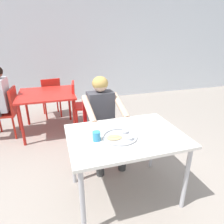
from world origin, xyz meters
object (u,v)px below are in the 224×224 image
Objects in this scene: thali_tray at (120,137)px; chair_red_far at (51,95)px; chair_foreground at (99,123)px; chair_red_left at (8,109)px; drinking_cup at (96,136)px; diner_foreground at (103,114)px; table_foreground at (125,141)px; chair_red_right at (81,102)px; table_background_red at (47,97)px.

chair_red_far reaches higher than thali_tray.
chair_foreground is 0.96× the size of chair_red_left.
drinking_cup is at bearing -60.05° from chair_red_left.
drinking_cup is 0.11× the size of chair_foreground.
chair_red_left is (-1.35, 1.18, -0.21)m from diner_foreground.
diner_foreground is 1.80m from chair_red_left.
table_foreground is 0.12m from thali_tray.
drinking_cup is at bearing -93.59° from chair_red_right.
table_background_red is (-0.71, 1.15, -0.05)m from diner_foreground.
chair_red_far is (-0.62, 2.56, -0.27)m from thali_tray.
chair_red_far reaches higher than drinking_cup.
table_background_red is (-0.68, 1.88, -0.11)m from thali_tray.
diner_foreground reaches higher than chair_red_left.
chair_foreground is at bearing -35.73° from chair_red_left.
table_background_red is at bearing 109.96° from thali_tray.
diner_foreground is 1.94m from chair_red_far.
chair_foreground is 1.17m from table_background_red.
table_background_red is at bearing -3.20° from chair_red_left.
chair_red_right is (0.11, 1.83, -0.28)m from drinking_cup.
chair_red_right is at bearing -54.72° from chair_red_far.
diner_foreground is 1.38× the size of chair_red_far.
thali_tray is 0.39× the size of chair_red_far.
chair_foreground is 1.64m from chair_red_left.
chair_red_right is at bearing 97.97° from chair_foreground.
chair_foreground reaches higher than table_foreground.
table_background_red is 1.11× the size of chair_red_left.
thali_tray is 0.41× the size of chair_foreground.
drinking_cup is 0.77m from diner_foreground.
table_foreground is 0.96× the size of diner_foreground.
chair_red_left reaches higher than table_foreground.
table_foreground is 1.33× the size of chair_red_far.
diner_foreground reaches higher than table_foreground.
chair_foreground is 0.89m from chair_red_right.
chair_red_far is (-0.51, 0.71, -0.02)m from chair_red_right.
chair_red_right is at bearing 95.83° from table_foreground.
chair_foreground reaches higher than table_background_red.
drinking_cup is at bearing -104.18° from chair_foreground.
table_foreground is 2.61m from chair_red_far.
chair_red_right is 1.04× the size of chair_red_far.
chair_foreground is 0.32m from diner_foreground.
diner_foreground is at bearing -41.28° from chair_red_left.
chair_red_left is 0.96× the size of chair_red_right.
chair_red_right is (1.21, -0.08, 0.02)m from chair_red_left.
diner_foreground is at bearing -70.61° from chair_red_far.
drinking_cup is at bearing 175.46° from thali_tray.
table_background_red is at bearing 175.88° from chair_red_right.
chair_red_far is at bearing 42.10° from chair_red_left.
chair_foreground is 1.72m from chair_red_far.
table_foreground is 0.94m from chair_foreground.
chair_red_far is (-0.69, 2.51, -0.18)m from table_foreground.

